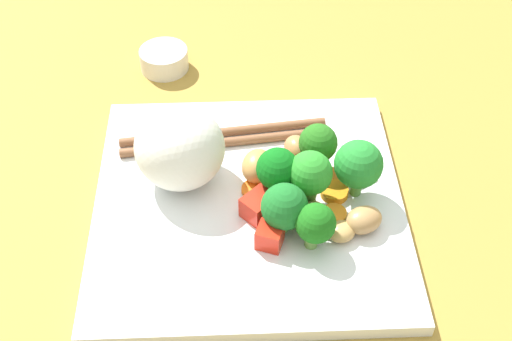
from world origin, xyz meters
The scene contains 25 objects.
ground_plane centered at (0.00, 0.00, -1.00)cm, with size 110.00×110.00×2.00cm, color #A47F34.
square_plate centered at (0.00, 0.00, 0.67)cm, with size 28.42×28.42×1.35cm, color white.
rice_mound centered at (3.19, 6.10, 5.29)cm, with size 8.37×8.27×7.89cm, color white.
broccoli_floret_0 centered at (-0.41, -2.62, 5.02)cm, with size 3.88×3.88×5.76cm.
broccoli_floret_1 centered at (-0.09, -9.87, 5.16)cm, with size 4.46×4.46×6.15cm.
broccoli_floret_2 centered at (-5.74, -5.32, 4.12)cm, with size 3.52×3.52×4.64cm.
broccoli_floret_3 centered at (-0.81, -5.41, 5.01)cm, with size 4.03×4.03×6.04cm.
broccoli_floret_4 centered at (-3.86, -2.87, 4.30)cm, with size 4.13×4.13×5.18cm.
broccoli_floret_5 centered at (3.74, -6.75, 4.30)cm, with size 3.68×3.68×5.08cm.
carrot_slice_0 centered at (0.92, -0.56, 1.59)cm, with size 2.36×2.36×0.48cm, color orange.
carrot_slice_1 centered at (2.01, -7.59, 1.70)cm, with size 2.35×2.35×0.71cm, color orange.
carrot_slice_2 centered at (1.14, -4.29, 1.62)cm, with size 2.29×2.29×0.54cm, color orange.
carrot_slice_3 centered at (-2.83, -7.53, 1.74)cm, with size 2.28×2.28×0.78cm, color orange.
carrot_slice_4 centered at (-0.21, -7.98, 1.72)cm, with size 2.60×2.60×0.75cm, color orange.
carrot_slice_5 centered at (3.16, -3.62, 1.64)cm, with size 2.15×2.15×0.57cm, color orange.
pepper_chunk_0 centered at (-1.84, -0.90, 2.45)cm, with size 3.08×2.33×2.21cm, color red.
pepper_chunk_1 centered at (-5.42, -1.52, 2.40)cm, with size 2.17×2.03×2.09cm, color red.
pepper_chunk_2 centered at (2.70, -10.41, 1.96)cm, with size 2.14×2.35×1.21cm, color red.
chicken_piece_0 centered at (2.89, -1.00, 2.74)cm, with size 3.78×2.94×2.79cm, color tan.
chicken_piece_1 centered at (-3.10, -5.51, 2.27)cm, with size 2.96×2.48×1.85cm, color tan.
chicken_piece_2 centered at (-5.03, -7.82, 2.09)cm, with size 2.51×2.27×1.48cm, color tan.
chicken_piece_3 centered at (5.28, -5.01, 2.50)cm, with size 3.01×2.44×2.31cm, color #BE804B.
chicken_piece_4 centered at (-4.15, -9.88, 2.44)cm, with size 3.47×2.66×2.18cm, color #AE824E.
chopstick_pair centered at (8.15, 1.94, 1.80)cm, with size 4.27×21.08×0.90cm.
sauce_cup centered at (22.52, 8.46, 1.25)cm, with size 5.53×5.53×2.50cm, color silver.
Camera 1 is at (-42.37, 2.13, 47.91)cm, focal length 47.72 mm.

